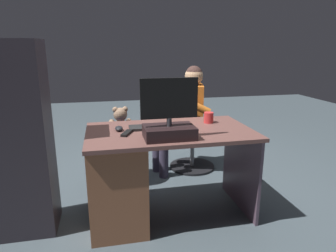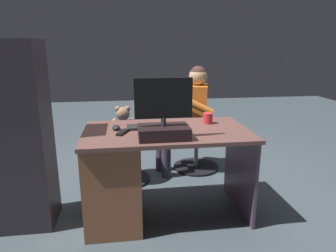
% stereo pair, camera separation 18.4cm
% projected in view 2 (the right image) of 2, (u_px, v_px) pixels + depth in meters
% --- Properties ---
extents(ground_plane, '(10.00, 10.00, 0.00)m').
position_uv_depth(ground_plane, '(161.00, 189.00, 2.95)').
color(ground_plane, '#414D54').
extents(desk, '(1.28, 0.74, 0.72)m').
position_uv_depth(desk, '(126.00, 172.00, 2.39)').
color(desk, brown).
rests_on(desk, ground_plane).
extents(monitor, '(0.40, 0.24, 0.43)m').
position_uv_depth(monitor, '(164.00, 122.00, 2.12)').
color(monitor, black).
rests_on(monitor, desk).
extents(keyboard, '(0.42, 0.14, 0.02)m').
position_uv_depth(keyboard, '(153.00, 127.00, 2.41)').
color(keyboard, '#252526').
rests_on(keyboard, desk).
extents(computer_mouse, '(0.06, 0.10, 0.04)m').
position_uv_depth(computer_mouse, '(116.00, 127.00, 2.35)').
color(computer_mouse, black).
rests_on(computer_mouse, desk).
extents(cup, '(0.08, 0.08, 0.09)m').
position_uv_depth(cup, '(208.00, 118.00, 2.53)').
color(cup, red).
rests_on(cup, desk).
extents(tv_remote, '(0.10, 0.15, 0.02)m').
position_uv_depth(tv_remote, '(123.00, 132.00, 2.25)').
color(tv_remote, black).
rests_on(tv_remote, desk).
extents(office_chair_teddy, '(0.52, 0.52, 0.47)m').
position_uv_depth(office_chair_teddy, '(124.00, 156.00, 3.08)').
color(office_chair_teddy, black).
rests_on(office_chair_teddy, ground_plane).
extents(teddy_bear, '(0.22, 0.23, 0.31)m').
position_uv_depth(teddy_bear, '(123.00, 123.00, 3.01)').
color(teddy_bear, '#927158').
rests_on(teddy_bear, office_chair_teddy).
extents(visitor_chair, '(0.51, 0.51, 0.47)m').
position_uv_depth(visitor_chair, '(196.00, 145.00, 3.39)').
color(visitor_chair, black).
rests_on(visitor_chair, ground_plane).
extents(person, '(0.60, 0.55, 1.16)m').
position_uv_depth(person, '(190.00, 110.00, 3.25)').
color(person, orange).
rests_on(person, ground_plane).
extents(equipment_rack, '(0.44, 0.36, 1.41)m').
position_uv_depth(equipment_rack, '(18.00, 138.00, 2.22)').
color(equipment_rack, '#2C262D').
rests_on(equipment_rack, ground_plane).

